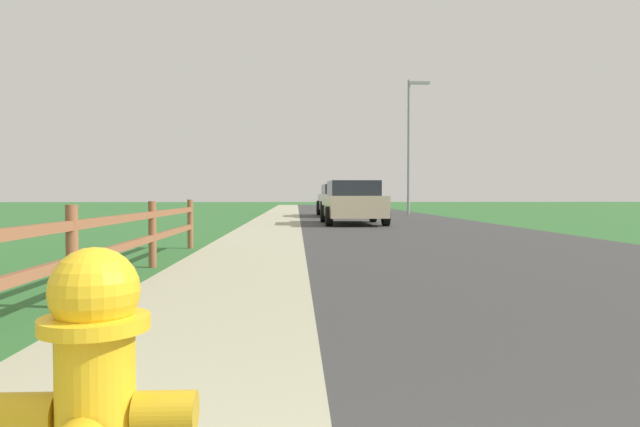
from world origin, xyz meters
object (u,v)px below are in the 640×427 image
fire_hydrant (95,422)px  street_lamp (411,136)px  parked_car_silver (340,200)px  parked_suv_beige (353,202)px

fire_hydrant → street_lamp: (6.57, 28.70, 3.70)m
fire_hydrant → parked_car_silver: 26.60m
parked_suv_beige → fire_hydrant: bearing=-97.6°
parked_car_silver → street_lamp: 5.63m
fire_hydrant → parked_car_silver: (2.65, 26.46, 0.34)m
fire_hydrant → parked_suv_beige: parked_suv_beige is taller
street_lamp → parked_car_silver: bearing=-150.2°
fire_hydrant → street_lamp: bearing=77.1°
fire_hydrant → street_lamp: 29.68m
parked_car_silver → street_lamp: (3.91, 2.24, 3.36)m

